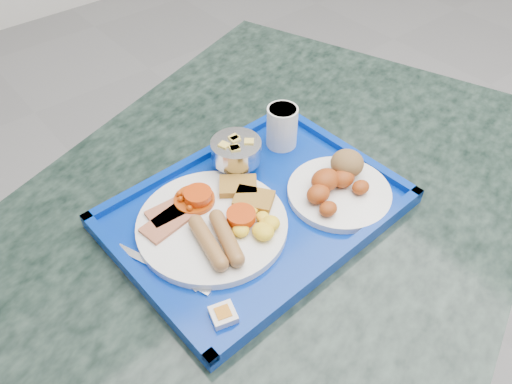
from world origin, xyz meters
TOP-DOWN VIEW (x-y plane):
  - floor at (0.00, 0.00)m, footprint 6.00×6.00m
  - table at (-0.74, 0.16)m, footprint 1.51×1.25m
  - tray at (-0.74, 0.17)m, footprint 0.51×0.38m
  - main_plate at (-0.82, 0.18)m, footprint 0.26×0.26m
  - bread_plate at (-0.60, 0.10)m, footprint 0.19×0.19m
  - fruit_bowl at (-0.70, 0.28)m, footprint 0.10×0.10m
  - juice_cup at (-0.58, 0.28)m, footprint 0.06×0.06m
  - spoon at (-0.92, 0.21)m, footprint 0.03×0.16m
  - knife at (-0.94, 0.16)m, footprint 0.08×0.18m
  - jam_packet at (-0.92, 0.03)m, footprint 0.05×0.05m

SIDE VIEW (x-z plane):
  - floor at x=0.00m, z-range 0.00..0.00m
  - table at x=-0.74m, z-range 0.20..1.01m
  - tray at x=-0.74m, z-range 0.81..0.84m
  - knife at x=-0.94m, z-range 0.83..0.83m
  - spoon at x=-0.92m, z-range 0.83..0.84m
  - jam_packet at x=-0.92m, z-range 0.83..0.84m
  - main_plate at x=-0.82m, z-range 0.82..0.86m
  - bread_plate at x=-0.60m, z-range 0.82..0.88m
  - fruit_bowl at x=-0.70m, z-range 0.84..0.91m
  - juice_cup at x=-0.58m, z-range 0.83..0.92m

